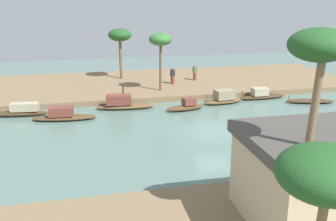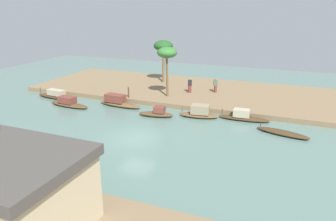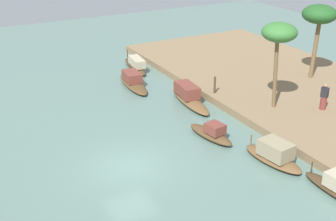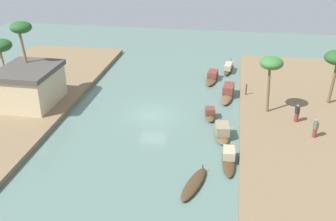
{
  "view_description": "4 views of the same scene",
  "coord_description": "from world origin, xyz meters",
  "views": [
    {
      "loc": [
        8.84,
        24.21,
        9.3
      ],
      "look_at": [
        2.87,
        -2.17,
        1.09
      ],
      "focal_mm": 41.17,
      "sensor_mm": 36.0,
      "label": 1
    },
    {
      "loc": [
        -10.99,
        20.79,
        10.1
      ],
      "look_at": [
        -0.95,
        -4.4,
        1.12
      ],
      "focal_mm": 34.27,
      "sensor_mm": 36.0,
      "label": 2
    },
    {
      "loc": [
        -18.97,
        8.04,
        12.16
      ],
      "look_at": [
        3.17,
        -3.98,
        1.06
      ],
      "focal_mm": 49.75,
      "sensor_mm": 36.0,
      "label": 3
    },
    {
      "loc": [
        -34.04,
        -7.15,
        16.97
      ],
      "look_at": [
        -0.61,
        -1.57,
        0.91
      ],
      "focal_mm": 43.03,
      "sensor_mm": 36.0,
      "label": 4
    }
  ],
  "objects": [
    {
      "name": "sampan_near_left_bank",
      "position": [
        5.69,
        -6.95,
        0.47
      ],
      "size": [
        5.01,
        1.59,
        1.22
      ],
      "rotation": [
        0.0,
        0.0,
        -0.09
      ],
      "color": "brown",
      "rests_on": "river_water"
    },
    {
      "name": "sampan_with_red_awning",
      "position": [
        -7.15,
        -7.43,
        0.36
      ],
      "size": [
        4.66,
        1.23,
        1.04
      ],
      "rotation": [
        0.0,
        0.0,
        0.05
      ],
      "color": "#47331E",
      "rests_on": "river_water"
    },
    {
      "name": "mooring_post",
      "position": [
        5.42,
        -8.81,
        1.07
      ],
      "size": [
        0.14,
        0.14,
        1.17
      ],
      "primitive_type": "cylinder",
      "color": "#4C3823",
      "rests_on": "riverbank_left"
    },
    {
      "name": "person_by_mooring",
      "position": [
        -0.11,
        -13.23,
        1.2
      ],
      "size": [
        0.5,
        0.5,
        1.68
      ],
      "rotation": [
        0.0,
        0.0,
        0.36
      ],
      "color": "brown",
      "rests_on": "riverbank_left"
    },
    {
      "name": "sampan_downstream_large",
      "position": [
        10.46,
        -5.0,
        0.37
      ],
      "size": [
        4.92,
        1.68,
        1.03
      ],
      "rotation": [
        0.0,
        0.0,
        -0.09
      ],
      "color": "brown",
      "rests_on": "river_water"
    },
    {
      "name": "palm_tree_left_near",
      "position": [
        1.66,
        -10.68,
        5.18
      ],
      "size": [
        2.13,
        2.13,
        5.41
      ],
      "color": "brown",
      "rests_on": "riverbank_left"
    },
    {
      "name": "riverside_building",
      "position": [
        -0.23,
        12.21,
        2.36
      ],
      "size": [
        6.41,
        5.26,
        3.7
      ],
      "rotation": [
        0.0,
        0.0,
        -0.01
      ],
      "color": "beige",
      "rests_on": "riverbank_right"
    },
    {
      "name": "sampan_with_tall_canopy",
      "position": [
        0.6,
        -5.4,
        0.36
      ],
      "size": [
        3.44,
        1.47,
        1.03
      ],
      "rotation": [
        0.0,
        0.0,
        0.16
      ],
      "color": "brown",
      "rests_on": "river_water"
    },
    {
      "name": "sampan_midstream",
      "position": [
        13.77,
        -6.77,
        0.42
      ],
      "size": [
        4.63,
        1.39,
        1.06
      ],
      "rotation": [
        0.0,
        0.0,
        -0.11
      ],
      "color": "#47331E",
      "rests_on": "river_water"
    },
    {
      "name": "sampan_upstream_small",
      "position": [
        -10.73,
        -5.11,
        0.19
      ],
      "size": [
        4.4,
        2.01,
        0.69
      ],
      "rotation": [
        0.0,
        0.0,
        -0.25
      ],
      "color": "#47331E",
      "rests_on": "river_water"
    },
    {
      "name": "river_water",
      "position": [
        0.0,
        0.0,
        0.0
      ],
      "size": [
        67.71,
        67.71,
        0.0
      ],
      "primitive_type": "plane",
      "color": "slate",
      "rests_on": "ground"
    },
    {
      "name": "person_on_near_bank",
      "position": [
        -2.82,
        -14.4,
        1.24
      ],
      "size": [
        0.51,
        0.46,
        1.66
      ],
      "rotation": [
        0.0,
        0.0,
        3.58
      ],
      "color": "brown",
      "rests_on": "riverbank_left"
    },
    {
      "name": "sampan_foreground",
      "position": [
        -3.19,
        -6.73,
        0.48
      ],
      "size": [
        3.78,
        1.71,
        1.22
      ],
      "rotation": [
        0.0,
        0.0,
        0.13
      ],
      "color": "brown",
      "rests_on": "river_water"
    },
    {
      "name": "riverbank_left",
      "position": [
        0.0,
        -14.76,
        0.24
      ],
      "size": [
        38.19,
        13.06,
        0.48
      ],
      "primitive_type": "cube",
      "color": "#846B4C",
      "rests_on": "ground"
    },
    {
      "name": "palm_tree_left_far",
      "position": [
        4.73,
        -17.01,
        5.05
      ],
      "size": [
        2.46,
        2.46,
        5.36
      ],
      "color": "brown",
      "rests_on": "riverbank_left"
    }
  ]
}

